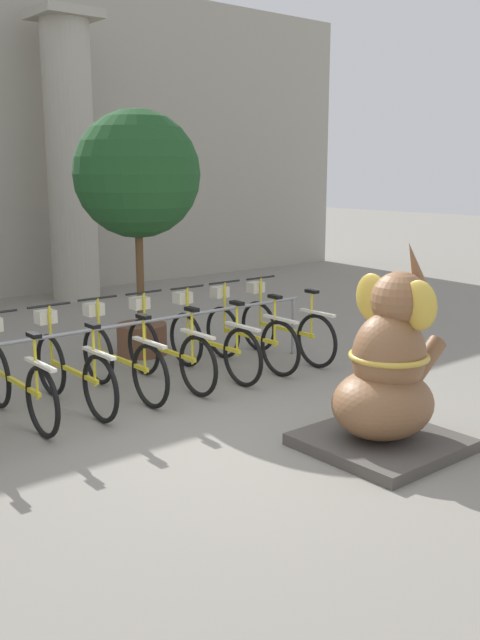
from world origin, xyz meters
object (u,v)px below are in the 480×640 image
bicycle_5 (167,350)px  bicycle_6 (211,342)px  bicycle_8 (284,328)px  bicycle_3 (72,369)px  bicycle_7 (248,334)px  elephant_statue (387,379)px  potted_tree (137,181)px  bicycle_4 (121,358)px  bicycle_2 (16,380)px

bicycle_5 → bicycle_6: (0.60, -0.03, 0.00)m
bicycle_8 → bicycle_5: bearing=179.6°
bicycle_3 → bicycle_6: 1.81m
bicycle_7 → elephant_statue: size_ratio=0.96×
elephant_statue → bicycle_8: bearing=63.6°
bicycle_8 → potted_tree: bearing=134.0°
bicycle_6 → bicycle_8: 1.20m
bicycle_4 → elephant_statue: 2.99m
bicycle_4 → bicycle_6: bearing=-1.5°
bicycle_2 → elephant_statue: bearing=-50.8°
bicycle_7 → bicycle_4: bearing=179.9°
bicycle_5 → bicycle_8: size_ratio=1.00×
bicycle_5 → bicycle_8: same height
bicycle_3 → elephant_statue: (1.63, -2.75, 0.22)m
bicycle_7 → elephant_statue: (-0.78, -2.80, 0.22)m
bicycle_8 → bicycle_7: bearing=178.9°
bicycle_2 → bicycle_5: size_ratio=1.00×
bicycle_8 → potted_tree: 2.64m
bicycle_3 → bicycle_5: 1.20m
bicycle_5 → bicycle_7: same height
bicycle_7 → bicycle_8: same height
elephant_statue → potted_tree: potted_tree is taller
bicycle_4 → bicycle_7: bearing=-0.1°
bicycle_4 → bicycle_6: size_ratio=1.00×
bicycle_5 → bicycle_2: bearing=-177.8°
bicycle_4 → potted_tree: size_ratio=0.56×
elephant_statue → bicycle_5: bearing=98.6°
potted_tree → bicycle_5: bearing=-110.3°
bicycle_3 → bicycle_6: size_ratio=1.00×
bicycle_4 → bicycle_7: (1.81, -0.00, 0.00)m
bicycle_4 → bicycle_3: bearing=-175.1°
bicycle_7 → potted_tree: bearing=117.7°
potted_tree → bicycle_2: bearing=-148.4°
potted_tree → bicycle_6: bearing=-85.6°
bicycle_6 → bicycle_8: size_ratio=1.00×
bicycle_8 → bicycle_3: bearing=-179.3°
bicycle_6 → bicycle_8: (1.20, 0.02, 0.00)m
bicycle_4 → bicycle_5: size_ratio=1.00×
bicycle_6 → bicycle_8: bearing=0.8°
bicycle_7 → elephant_statue: 2.91m
potted_tree → bicycle_7: bearing=-62.3°
bicycle_4 → bicycle_7: same height
bicycle_4 → potted_tree: (1.10, 1.34, 1.85)m
bicycle_7 → potted_tree: 2.40m
bicycle_4 → elephant_statue: elephant_statue is taller
bicycle_4 → bicycle_2: bearing=-176.5°
bicycle_6 → bicycle_7: same height
bicycle_4 → bicycle_8: same height
bicycle_3 → bicycle_6: (1.81, 0.02, 0.00)m
bicycle_2 → bicycle_5: bearing=2.2°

